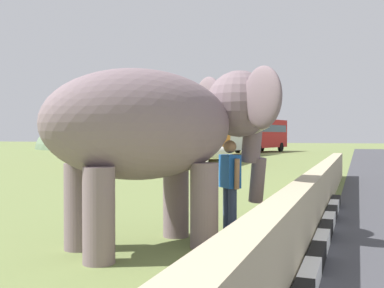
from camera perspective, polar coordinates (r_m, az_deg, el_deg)
barrier_parapet at (r=6.48m, az=12.77°, el=-9.95°), size 28.00×0.36×1.00m
elephant at (r=7.17m, az=-3.66°, el=2.09°), size 3.92×3.70×2.87m
person_handler at (r=8.05m, az=4.77°, el=-4.72°), size 0.53×0.50×1.66m
bus_orange at (r=29.35m, az=0.25°, el=1.70°), size 9.66×2.81×3.50m
bus_white at (r=39.72m, az=4.09°, el=1.51°), size 8.34×3.56×3.50m
bus_red at (r=49.04m, az=8.53°, el=1.41°), size 9.60×4.50×3.50m
cow_near at (r=23.54m, az=2.78°, el=-1.08°), size 1.35×1.83×1.23m
hill_east at (r=67.13m, az=-7.77°, el=-0.48°), size 29.88×23.91×11.10m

